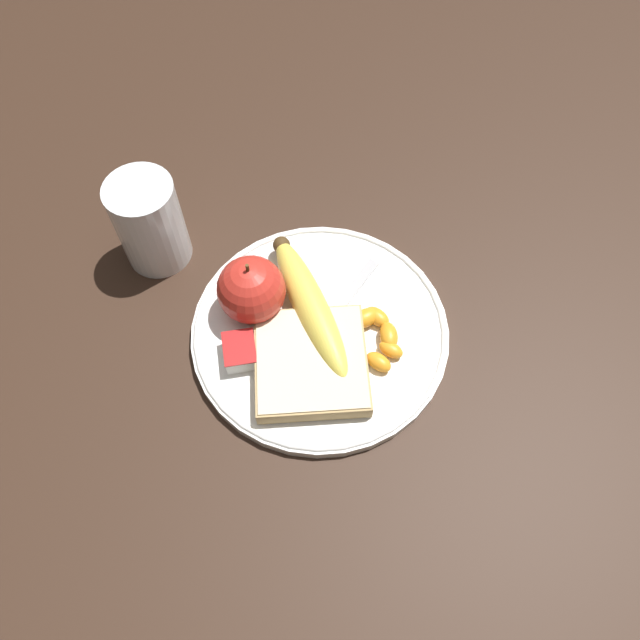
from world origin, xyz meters
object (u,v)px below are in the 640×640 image
object	(u,v)px
bread_slice	(311,362)
banana	(309,304)
plate	(320,331)
fork	(327,323)
apple	(251,290)
jam_packet	(240,351)
juice_glass	(150,225)

from	to	relation	value
bread_slice	banana	bearing A→B (deg)	-8.01
plate	bread_slice	distance (m)	0.05
fork	bread_slice	bearing A→B (deg)	16.01
apple	banana	bearing A→B (deg)	-106.06
fork	jam_packet	bearing A→B (deg)	-32.69
juice_glass	banana	xyz separation A→B (m)	(-0.12, -0.16, -0.02)
apple	bread_slice	distance (m)	0.10
plate	banana	world-z (taller)	banana
bread_slice	plate	bearing A→B (deg)	-21.37
juice_glass	plate	bearing A→B (deg)	-130.19
apple	fork	xyz separation A→B (m)	(-0.03, -0.07, -0.03)
plate	fork	size ratio (longest dim) A/B	2.11
apple	jam_packet	size ratio (longest dim) A/B	2.02
apple	fork	distance (m)	0.09
juice_glass	fork	distance (m)	0.22
plate	fork	world-z (taller)	fork
apple	banana	size ratio (longest dim) A/B	0.43
apple	banana	world-z (taller)	apple
apple	bread_slice	world-z (taller)	apple
banana	plate	bearing A→B (deg)	-160.77
apple	fork	size ratio (longest dim) A/B	0.62
banana	fork	bearing A→B (deg)	-135.97
plate	apple	distance (m)	0.09
juice_glass	apple	bearing A→B (deg)	-135.48
banana	bread_slice	size ratio (longest dim) A/B	1.45
bread_slice	fork	size ratio (longest dim) A/B	1.00
apple	bread_slice	size ratio (longest dim) A/B	0.62
apple	fork	bearing A→B (deg)	-114.22
banana	bread_slice	distance (m)	0.07
jam_packet	juice_glass	bearing A→B (deg)	26.62
banana	fork	distance (m)	0.03
juice_glass	fork	world-z (taller)	juice_glass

